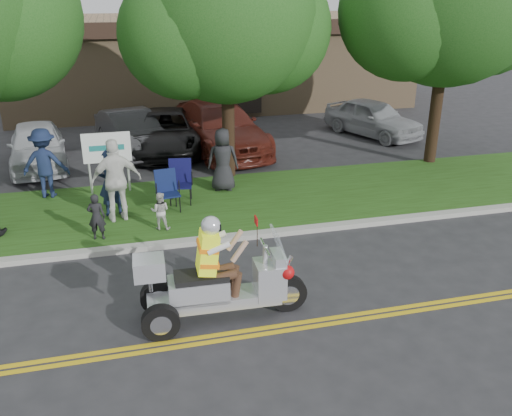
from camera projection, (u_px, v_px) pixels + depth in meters
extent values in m
plane|color=#28282B|center=(284.00, 311.00, 9.51)|extent=(120.00, 120.00, 0.00)
cube|color=gold|center=(294.00, 329.00, 8.99)|extent=(60.00, 0.10, 0.01)
cube|color=gold|center=(292.00, 324.00, 9.13)|extent=(60.00, 0.10, 0.01)
cube|color=#A8A89E|center=(245.00, 236.00, 12.22)|extent=(60.00, 0.25, 0.12)
cube|color=#234412|center=(226.00, 202.00, 14.15)|extent=(60.00, 4.00, 0.10)
cube|color=#9E7F5B|center=(210.00, 60.00, 26.25)|extent=(18.00, 8.00, 4.00)
cube|color=black|center=(225.00, 29.00, 21.97)|extent=(18.00, 0.30, 0.60)
cylinder|color=#332114|center=(228.00, 108.00, 15.28)|extent=(0.36, 0.36, 4.20)
sphere|color=#1B4C15|center=(226.00, 12.00, 14.32)|extent=(4.80, 4.80, 4.80)
sphere|color=#1B4C15|center=(267.00, 28.00, 15.03)|extent=(3.60, 3.60, 3.60)
sphere|color=#1B4C15|center=(183.00, 34.00, 14.06)|extent=(3.36, 3.36, 3.36)
cylinder|color=#332114|center=(438.00, 89.00, 16.48)|extent=(0.36, 0.36, 4.76)
sphere|color=#1B4C15|center=(485.00, 5.00, 16.17)|extent=(4.20, 4.20, 4.20)
sphere|color=#1B4C15|center=(408.00, 10.00, 15.11)|extent=(3.92, 3.92, 3.92)
cylinder|color=silver|center=(90.00, 178.00, 14.44)|extent=(0.06, 0.06, 1.10)
cylinder|color=silver|center=(129.00, 175.00, 14.67)|extent=(0.06, 0.06, 1.10)
cube|color=white|center=(107.00, 148.00, 14.26)|extent=(1.25, 0.06, 0.80)
cylinder|color=black|center=(288.00, 293.00, 9.42)|extent=(0.67, 0.18, 0.66)
cylinder|color=black|center=(161.00, 323.00, 8.63)|extent=(0.62, 0.19, 0.62)
cylinder|color=black|center=(158.00, 297.00, 9.35)|extent=(0.62, 0.19, 0.62)
cube|color=silver|center=(219.00, 299.00, 9.17)|extent=(2.12, 0.58, 0.20)
cube|color=silver|center=(199.00, 289.00, 9.01)|extent=(1.01, 0.54, 0.39)
cube|color=black|center=(201.00, 277.00, 8.93)|extent=(0.90, 0.49, 0.11)
cube|color=silver|center=(269.00, 279.00, 9.23)|extent=(0.52, 0.55, 0.61)
cube|color=silver|center=(279.00, 244.00, 9.02)|extent=(0.23, 0.52, 0.54)
cube|color=silver|center=(149.00, 268.00, 8.67)|extent=(0.51, 0.48, 0.33)
sphere|color=#B20C0F|center=(286.00, 271.00, 9.07)|extent=(0.24, 0.24, 0.24)
cube|color=#E8FF1A|center=(208.00, 252.00, 8.79)|extent=(0.40, 0.46, 0.72)
sphere|color=silver|center=(211.00, 226.00, 8.63)|extent=(0.32, 0.32, 0.32)
cylinder|color=black|center=(161.00, 207.00, 13.14)|extent=(0.03, 0.03, 0.43)
cylinder|color=black|center=(180.00, 205.00, 13.29)|extent=(0.03, 0.03, 0.43)
cylinder|color=black|center=(158.00, 201.00, 13.50)|extent=(0.03, 0.03, 0.43)
cylinder|color=black|center=(176.00, 199.00, 13.66)|extent=(0.03, 0.03, 0.43)
cube|color=#0E1944|center=(168.00, 194.00, 13.32)|extent=(0.59, 0.55, 0.04)
cube|color=#0E1944|center=(165.00, 180.00, 13.41)|extent=(0.55, 0.22, 0.58)
cylinder|color=black|center=(170.00, 198.00, 13.68)|extent=(0.03, 0.03, 0.46)
cylinder|color=black|center=(190.00, 197.00, 13.72)|extent=(0.03, 0.03, 0.46)
cylinder|color=black|center=(172.00, 191.00, 14.11)|extent=(0.03, 0.03, 0.46)
cylinder|color=black|center=(191.00, 191.00, 14.14)|extent=(0.03, 0.03, 0.46)
cube|color=#0D0D3E|center=(180.00, 185.00, 13.82)|extent=(0.66, 0.61, 0.04)
cube|color=#0D0D3E|center=(180.00, 170.00, 13.93)|extent=(0.60, 0.27, 0.63)
imported|color=#172241|center=(111.00, 183.00, 12.95)|extent=(0.64, 0.45, 1.65)
imported|color=white|center=(116.00, 180.00, 12.60)|extent=(1.23, 0.68, 1.98)
imported|color=#192446|center=(45.00, 163.00, 14.08)|extent=(1.29, 0.87, 1.84)
imported|color=black|center=(223.00, 160.00, 14.57)|extent=(0.93, 0.71, 1.71)
imported|color=black|center=(97.00, 217.00, 11.79)|extent=(0.43, 0.32, 1.06)
imported|color=beige|center=(160.00, 211.00, 12.32)|extent=(0.50, 0.44, 0.89)
imported|color=silver|center=(37.00, 146.00, 16.83)|extent=(2.11, 4.25, 1.39)
imported|color=#303032|center=(132.00, 132.00, 18.40)|extent=(2.57, 4.47, 1.39)
imported|color=black|center=(166.00, 131.00, 18.53)|extent=(2.85, 5.17, 1.37)
imported|color=#541C13|center=(219.00, 127.00, 18.60)|extent=(3.10, 5.86, 1.62)
imported|color=#9A9CA1|center=(373.00, 118.00, 20.44)|extent=(3.03, 4.35, 1.38)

